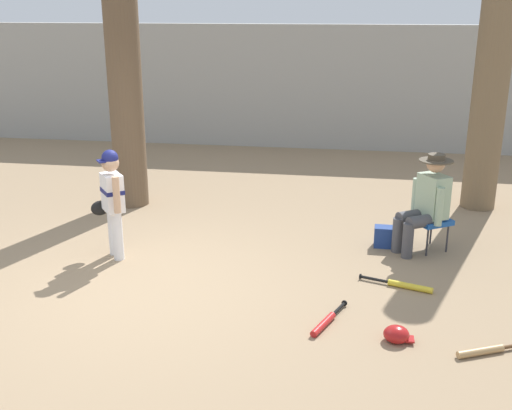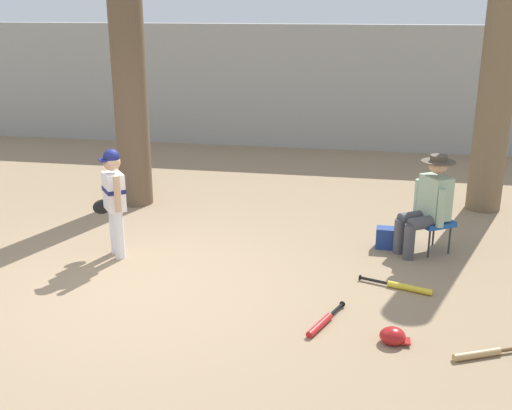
{
  "view_description": "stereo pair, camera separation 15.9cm",
  "coord_description": "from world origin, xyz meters",
  "px_view_note": "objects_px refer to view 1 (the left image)",
  "views": [
    {
      "loc": [
        2.13,
        -5.66,
        2.88
      ],
      "look_at": [
        1.1,
        0.79,
        0.75
      ],
      "focal_mm": 43.47,
      "sensor_mm": 36.0,
      "label": 1
    },
    {
      "loc": [
        2.29,
        -5.64,
        2.88
      ],
      "look_at": [
        1.1,
        0.79,
        0.75
      ],
      "focal_mm": 43.47,
      "sensor_mm": 36.0,
      "label": 2
    }
  ],
  "objects_px": {
    "handbag_beside_stool": "(388,237)",
    "bat_yellow_trainer": "(404,285)",
    "bat_red_barrel": "(326,322)",
    "seated_spectator": "(426,201)",
    "young_ballplayer": "(112,197)",
    "batting_helmet_red": "(397,334)",
    "tree_behind_spectator": "(491,88)",
    "bat_wood_tan": "(486,351)",
    "folding_stool": "(431,222)",
    "tree_near_player": "(123,52)"
  },
  "relations": [
    {
      "from": "young_ballplayer",
      "to": "batting_helmet_red",
      "type": "xyz_separation_m",
      "value": [
        3.21,
        -1.47,
        -0.68
      ]
    },
    {
      "from": "tree_behind_spectator",
      "to": "bat_red_barrel",
      "type": "xyz_separation_m",
      "value": [
        -2.03,
        -3.94,
        -1.72
      ]
    },
    {
      "from": "seated_spectator",
      "to": "bat_wood_tan",
      "type": "distance_m",
      "value": 2.42
    },
    {
      "from": "folding_stool",
      "to": "batting_helmet_red",
      "type": "bearing_deg",
      "value": -102.48
    },
    {
      "from": "folding_stool",
      "to": "bat_red_barrel",
      "type": "relative_size",
      "value": 0.8
    },
    {
      "from": "seated_spectator",
      "to": "bat_yellow_trainer",
      "type": "distance_m",
      "value": 1.29
    },
    {
      "from": "tree_behind_spectator",
      "to": "young_ballplayer",
      "type": "height_order",
      "value": "tree_behind_spectator"
    },
    {
      "from": "tree_near_player",
      "to": "bat_wood_tan",
      "type": "relative_size",
      "value": 7.4
    },
    {
      "from": "bat_red_barrel",
      "to": "bat_wood_tan",
      "type": "height_order",
      "value": "same"
    },
    {
      "from": "tree_near_player",
      "to": "bat_red_barrel",
      "type": "xyz_separation_m",
      "value": [
        3.08,
        -3.27,
        -2.2
      ]
    },
    {
      "from": "tree_near_player",
      "to": "young_ballplayer",
      "type": "distance_m",
      "value": 2.54
    },
    {
      "from": "handbag_beside_stool",
      "to": "bat_wood_tan",
      "type": "bearing_deg",
      "value": -72.78
    },
    {
      "from": "tree_behind_spectator",
      "to": "handbag_beside_stool",
      "type": "bearing_deg",
      "value": -126.85
    },
    {
      "from": "bat_yellow_trainer",
      "to": "batting_helmet_red",
      "type": "bearing_deg",
      "value": -97.25
    },
    {
      "from": "handbag_beside_stool",
      "to": "folding_stool",
      "type": "bearing_deg",
      "value": -1.38
    },
    {
      "from": "seated_spectator",
      "to": "bat_yellow_trainer",
      "type": "height_order",
      "value": "seated_spectator"
    },
    {
      "from": "seated_spectator",
      "to": "handbag_beside_stool",
      "type": "distance_m",
      "value": 0.66
    },
    {
      "from": "tree_behind_spectator",
      "to": "handbag_beside_stool",
      "type": "height_order",
      "value": "tree_behind_spectator"
    },
    {
      "from": "seated_spectator",
      "to": "bat_red_barrel",
      "type": "bearing_deg",
      "value": -117.57
    },
    {
      "from": "batting_helmet_red",
      "to": "bat_wood_tan",
      "type": "bearing_deg",
      "value": -7.08
    },
    {
      "from": "bat_yellow_trainer",
      "to": "batting_helmet_red",
      "type": "xyz_separation_m",
      "value": [
        -0.14,
        -1.12,
        0.03
      ]
    },
    {
      "from": "bat_red_barrel",
      "to": "bat_wood_tan",
      "type": "relative_size",
      "value": 1.0
    },
    {
      "from": "folding_stool",
      "to": "bat_red_barrel",
      "type": "distance_m",
      "value": 2.4
    },
    {
      "from": "handbag_beside_stool",
      "to": "bat_yellow_trainer",
      "type": "xyz_separation_m",
      "value": [
        0.13,
        -1.17,
        -0.1
      ]
    },
    {
      "from": "young_ballplayer",
      "to": "handbag_beside_stool",
      "type": "distance_m",
      "value": 3.38
    },
    {
      "from": "tree_behind_spectator",
      "to": "folding_stool",
      "type": "bearing_deg",
      "value": -115.66
    },
    {
      "from": "seated_spectator",
      "to": "batting_helmet_red",
      "type": "relative_size",
      "value": 4.38
    },
    {
      "from": "batting_helmet_red",
      "to": "tree_behind_spectator",
      "type": "bearing_deg",
      "value": 71.35
    },
    {
      "from": "handbag_beside_stool",
      "to": "young_ballplayer",
      "type": "bearing_deg",
      "value": -165.63
    },
    {
      "from": "bat_wood_tan",
      "to": "batting_helmet_red",
      "type": "height_order",
      "value": "batting_helmet_red"
    },
    {
      "from": "tree_near_player",
      "to": "bat_red_barrel",
      "type": "bearing_deg",
      "value": -46.68
    },
    {
      "from": "seated_spectator",
      "to": "bat_red_barrel",
      "type": "relative_size",
      "value": 1.72
    },
    {
      "from": "handbag_beside_stool",
      "to": "bat_yellow_trainer",
      "type": "height_order",
      "value": "handbag_beside_stool"
    },
    {
      "from": "young_ballplayer",
      "to": "batting_helmet_red",
      "type": "relative_size",
      "value": 4.76
    },
    {
      "from": "handbag_beside_stool",
      "to": "bat_red_barrel",
      "type": "xyz_separation_m",
      "value": [
        -0.65,
        -2.1,
        -0.1
      ]
    },
    {
      "from": "tree_behind_spectator",
      "to": "bat_red_barrel",
      "type": "relative_size",
      "value": 6.15
    },
    {
      "from": "tree_near_player",
      "to": "tree_behind_spectator",
      "type": "distance_m",
      "value": 5.18
    },
    {
      "from": "young_ballplayer",
      "to": "batting_helmet_red",
      "type": "height_order",
      "value": "young_ballplayer"
    },
    {
      "from": "seated_spectator",
      "to": "batting_helmet_red",
      "type": "distance_m",
      "value": 2.34
    },
    {
      "from": "handbag_beside_stool",
      "to": "bat_red_barrel",
      "type": "relative_size",
      "value": 0.49
    },
    {
      "from": "bat_yellow_trainer",
      "to": "seated_spectator",
      "type": "bearing_deg",
      "value": 75.79
    },
    {
      "from": "bat_yellow_trainer",
      "to": "folding_stool",
      "type": "bearing_deg",
      "value": 72.64
    },
    {
      "from": "tree_behind_spectator",
      "to": "folding_stool",
      "type": "height_order",
      "value": "tree_behind_spectator"
    },
    {
      "from": "folding_stool",
      "to": "bat_wood_tan",
      "type": "height_order",
      "value": "folding_stool"
    },
    {
      "from": "young_ballplayer",
      "to": "bat_wood_tan",
      "type": "distance_m",
      "value": 4.32
    },
    {
      "from": "tree_behind_spectator",
      "to": "bat_yellow_trainer",
      "type": "bearing_deg",
      "value": -112.58
    },
    {
      "from": "bat_wood_tan",
      "to": "tree_behind_spectator",
      "type": "bearing_deg",
      "value": 81.4
    },
    {
      "from": "folding_stool",
      "to": "seated_spectator",
      "type": "relative_size",
      "value": 0.46
    },
    {
      "from": "handbag_beside_stool",
      "to": "bat_yellow_trainer",
      "type": "distance_m",
      "value": 1.18
    },
    {
      "from": "young_ballplayer",
      "to": "handbag_beside_stool",
      "type": "relative_size",
      "value": 3.84
    }
  ]
}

